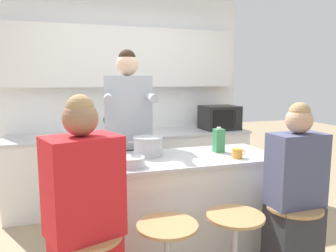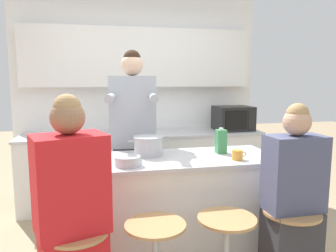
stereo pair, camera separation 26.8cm
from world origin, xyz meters
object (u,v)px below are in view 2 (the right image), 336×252
object	(u,v)px
fruit_bowl	(127,161)
juice_carton	(221,141)
kitchen_island	(170,211)
coffee_cup_near	(237,155)
person_cooking	(133,147)
person_seated_near	(292,213)
cooking_pot	(148,146)
person_wrapped_blanket	(72,224)
potted_plant	(122,122)
coffee_cup_far	(87,155)
microwave	(233,118)
bar_stool_rightmost	(290,252)

from	to	relation	value
fruit_bowl	juice_carton	world-z (taller)	juice_carton
kitchen_island	coffee_cup_near	size ratio (longest dim) A/B	14.98
person_cooking	person_seated_near	bearing A→B (deg)	-43.71
cooking_pot	person_wrapped_blanket	bearing A→B (deg)	-127.52
potted_plant	coffee_cup_far	bearing A→B (deg)	-105.07
person_cooking	person_seated_near	world-z (taller)	person_cooking
coffee_cup_near	potted_plant	distance (m)	1.85
coffee_cup_near	juice_carton	xyz separation A→B (m)	(-0.04, 0.25, 0.06)
person_wrapped_blanket	person_seated_near	size ratio (longest dim) A/B	1.05
juice_carton	microwave	xyz separation A→B (m)	(0.71, 1.39, 0.02)
kitchen_island	person_cooking	world-z (taller)	person_cooking
person_cooking	coffee_cup_far	bearing A→B (deg)	-123.64
person_wrapped_blanket	kitchen_island	bearing A→B (deg)	22.54
coffee_cup_near	bar_stool_rightmost	bearing A→B (deg)	-66.71
kitchen_island	person_wrapped_blanket	distance (m)	0.99
person_wrapped_blanket	potted_plant	size ratio (longest dim) A/B	5.59
coffee_cup_far	potted_plant	world-z (taller)	potted_plant
person_seated_near	cooking_pot	bearing A→B (deg)	139.15
coffee_cup_far	juice_carton	distance (m)	1.12
person_cooking	juice_carton	xyz separation A→B (m)	(0.70, -0.48, 0.11)
bar_stool_rightmost	fruit_bowl	world-z (taller)	fruit_bowl
person_cooking	person_wrapped_blanket	bearing A→B (deg)	-105.68
coffee_cup_far	microwave	size ratio (longest dim) A/B	0.23
bar_stool_rightmost	fruit_bowl	xyz separation A→B (m)	(-1.06, 0.46, 0.58)
kitchen_island	person_seated_near	xyz separation A→B (m)	(0.72, -0.62, 0.17)
person_seated_near	potted_plant	distance (m)	2.37
bar_stool_rightmost	juice_carton	size ratio (longest dim) A/B	3.01
person_cooking	coffee_cup_near	world-z (taller)	person_cooking
coffee_cup_near	microwave	world-z (taller)	microwave
bar_stool_rightmost	coffee_cup_far	world-z (taller)	coffee_cup_far
fruit_bowl	potted_plant	world-z (taller)	potted_plant
person_seated_near	fruit_bowl	xyz separation A→B (m)	(-1.08, 0.44, 0.32)
person_cooking	person_wrapped_blanket	world-z (taller)	person_cooking
person_cooking	person_seated_near	size ratio (longest dim) A/B	1.31
coffee_cup_far	potted_plant	size ratio (longest dim) A/B	0.41
bar_stool_rightmost	person_cooking	size ratio (longest dim) A/B	0.36
bar_stool_rightmost	person_wrapped_blanket	distance (m)	1.47
bar_stool_rightmost	microwave	bearing A→B (deg)	77.28
kitchen_island	person_seated_near	distance (m)	0.97
person_seated_near	fruit_bowl	size ratio (longest dim) A/B	7.27
bar_stool_rightmost	potted_plant	bearing A→B (deg)	114.32
kitchen_island	coffee_cup_far	distance (m)	0.82
coffee_cup_near	potted_plant	xyz separation A→B (m)	(-0.77, 1.68, 0.07)
kitchen_island	person_seated_near	world-z (taller)	person_seated_near
coffee_cup_far	juice_carton	xyz separation A→B (m)	(1.11, 0.00, 0.06)
bar_stool_rightmost	person_seated_near	distance (m)	0.27
bar_stool_rightmost	person_cooking	distance (m)	1.61
cooking_pot	person_cooking	bearing A→B (deg)	100.36
person_cooking	potted_plant	distance (m)	0.96
coffee_cup_far	microwave	distance (m)	2.30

